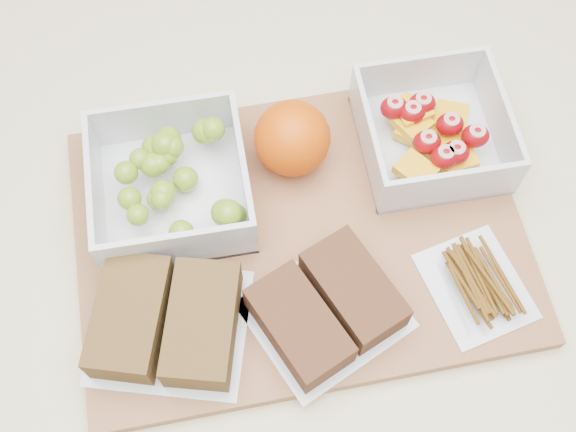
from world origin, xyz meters
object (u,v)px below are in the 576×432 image
object	(u,v)px
cutting_board	(300,235)
orange	(292,138)
fruit_container	(432,133)
sandwich_bag_center	(326,308)
pretzel_bag	(478,283)
grape_container	(174,181)
sandwich_bag_left	(167,321)

from	to	relation	value
cutting_board	orange	distance (m)	0.09
cutting_board	fruit_container	xyz separation A→B (m)	(0.14, 0.07, 0.03)
cutting_board	fruit_container	distance (m)	0.16
cutting_board	sandwich_bag_center	size ratio (longest dim) A/B	2.60
cutting_board	sandwich_bag_center	distance (m)	0.09
pretzel_bag	orange	bearing A→B (deg)	131.17
cutting_board	grape_container	distance (m)	0.13
fruit_container	pretzel_bag	xyz separation A→B (m)	(0.00, -0.15, -0.01)
cutting_board	fruit_container	bearing A→B (deg)	25.59
grape_container	fruit_container	bearing A→B (deg)	2.86
sandwich_bag_center	pretzel_bag	size ratio (longest dim) A/B	1.40
orange	pretzel_bag	world-z (taller)	orange
fruit_container	sandwich_bag_center	world-z (taller)	fruit_container
fruit_container	sandwich_bag_left	size ratio (longest dim) A/B	0.83
sandwich_bag_left	pretzel_bag	xyz separation A→B (m)	(0.28, -0.01, -0.01)
cutting_board	orange	xyz separation A→B (m)	(0.01, 0.08, 0.04)
sandwich_bag_left	sandwich_bag_center	size ratio (longest dim) A/B	1.01
orange	pretzel_bag	xyz separation A→B (m)	(0.14, -0.16, -0.03)
orange	sandwich_bag_center	xyz separation A→B (m)	(0.00, -0.17, -0.02)
grape_container	fruit_container	size ratio (longest dim) A/B	1.06
fruit_container	pretzel_bag	world-z (taller)	fruit_container
cutting_board	fruit_container	world-z (taller)	fruit_container
grape_container	sandwich_bag_center	distance (m)	0.19
cutting_board	pretzel_bag	bearing A→B (deg)	-29.91
fruit_container	sandwich_bag_center	xyz separation A→B (m)	(-0.14, -0.16, -0.00)
grape_container	sandwich_bag_left	xyz separation A→B (m)	(-0.02, -0.13, -0.01)
fruit_container	sandwich_bag_left	bearing A→B (deg)	-152.06
fruit_container	pretzel_bag	bearing A→B (deg)	-88.29
orange	sandwich_bag_left	world-z (taller)	orange
orange	fruit_container	bearing A→B (deg)	-3.49
cutting_board	sandwich_bag_left	size ratio (longest dim) A/B	2.57
sandwich_bag_left	grape_container	bearing A→B (deg)	81.23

